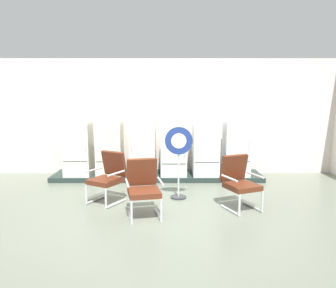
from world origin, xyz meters
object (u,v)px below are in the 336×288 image
Objects in this scene: refrigerator_1 at (110,142)px; refrigerator_4 at (206,143)px; sign_stand at (179,161)px; armchair_left at (109,175)px; armchair_right at (239,180)px; refrigerator_5 at (237,142)px; refrigerator_2 at (143,141)px; armchair_center at (144,185)px; refrigerator_0 at (78,141)px; refrigerator_3 at (174,145)px.

refrigerator_4 is (2.33, -0.01, -0.02)m from refrigerator_1.
refrigerator_1 is at bearing 137.70° from sign_stand.
armchair_right is at bearing -8.89° from armchair_left.
refrigerator_5 is at bearing 0.46° from refrigerator_1.
armchair_left is 0.67× the size of sign_stand.
armchair_center is (0.19, -2.47, -0.44)m from refrigerator_2.
refrigerator_2 is 2.87m from armchair_right.
refrigerator_0 reaches higher than refrigerator_4.
refrigerator_3 is at bearing 1.10° from refrigerator_1.
refrigerator_0 is 1.60× the size of armchair_right.
refrigerator_0 is at bearing -179.42° from refrigerator_3.
refrigerator_2 is 1.10× the size of sign_stand.
armchair_center is at bearing -67.78° from refrigerator_1.
sign_stand reaches higher than armchair_center.
refrigerator_1 is 1.57× the size of armchair_center.
sign_stand reaches higher than armchair_right.
refrigerator_1 is at bearing -0.48° from refrigerator_0.
sign_stand is (-0.70, -1.47, -0.14)m from refrigerator_4.
refrigerator_0 is 1.05× the size of refrigerator_4.
armchair_right is (1.16, -2.09, -0.32)m from refrigerator_3.
armchair_right and armchair_center have the same top height.
armchair_left and armchair_right have the same top height.
sign_stand is (0.64, 0.95, 0.24)m from armchair_center.
refrigerator_1 is 1.56m from refrigerator_3.
refrigerator_3 is 1.41× the size of armchair_left.
refrigerator_5 is at bearing 0.27° from refrigerator_0.
refrigerator_0 reaches higher than sign_stand.
refrigerator_0 is 1.13× the size of refrigerator_3.
refrigerator_0 is at bearing 149.21° from armchair_right.
refrigerator_1 is at bearing -177.22° from refrigerator_2.
refrigerator_0 is at bearing -178.81° from refrigerator_2.
refrigerator_1 is 0.96× the size of refrigerator_2.
armchair_left is at bearing 134.34° from armchair_center.
armchair_left is at bearing -81.11° from refrigerator_1.
armchair_left is (-2.07, -1.67, -0.38)m from refrigerator_4.
refrigerator_5 is (2.27, -0.01, -0.03)m from refrigerator_2.
refrigerator_2 reaches higher than sign_stand.
refrigerator_2 reaches higher than refrigerator_1.
refrigerator_3 is 1.51m from sign_stand.
refrigerator_2 reaches higher than refrigerator_4.
sign_stand is (-1.08, 0.58, 0.24)m from armchair_right.
refrigerator_0 is 1.02× the size of refrigerator_1.
refrigerator_0 is 2.82m from sign_stand.
refrigerator_0 reaches higher than refrigerator_5.
refrigerator_5 is at bearing 2.75° from refrigerator_4.
armchair_right is at bearing -37.30° from refrigerator_1.
refrigerator_5 is 3.25m from armchair_center.
armchair_left is (0.26, -1.68, -0.40)m from refrigerator_1.
refrigerator_4 reaches higher than armchair_right.
armchair_left is at bearing -148.77° from refrigerator_5.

